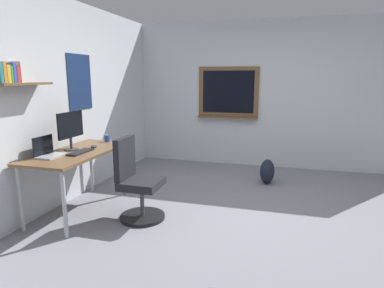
{
  "coord_description": "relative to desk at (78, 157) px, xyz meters",
  "views": [
    {
      "loc": [
        -3.71,
        -0.33,
        1.62
      ],
      "look_at": [
        -0.04,
        0.71,
        0.85
      ],
      "focal_mm": 31.17,
      "sensor_mm": 36.0,
      "label": 1
    }
  ],
  "objects": [
    {
      "name": "office_chair",
      "position": [
        -0.01,
        -0.76,
        -0.27
      ],
      "size": [
        0.52,
        0.52,
        0.95
      ],
      "color": "black",
      "rests_on": "ground"
    },
    {
      "name": "wall_back",
      "position": [
        0.35,
        0.41,
        0.63
      ],
      "size": [
        5.0,
        0.3,
        2.6
      ],
      "color": "silver",
      "rests_on": "ground"
    },
    {
      "name": "desk",
      "position": [
        0.0,
        0.0,
        0.0
      ],
      "size": [
        1.45,
        0.66,
        0.75
      ],
      "color": "brown",
      "rests_on": "ground"
    },
    {
      "name": "computer_mouse",
      "position": [
        0.21,
        -0.08,
        0.09
      ],
      "size": [
        0.1,
        0.06,
        0.03
      ],
      "primitive_type": "ellipsoid",
      "color": "#262628",
      "rests_on": "desk"
    },
    {
      "name": "monitor_primary",
      "position": [
        0.04,
        0.11,
        0.34
      ],
      "size": [
        0.46,
        0.17,
        0.46
      ],
      "color": "#38383D",
      "rests_on": "desk"
    },
    {
      "name": "wall_right",
      "position": [
        2.8,
        -2.02,
        0.62
      ],
      "size": [
        0.22,
        5.0,
        2.6
      ],
      "color": "silver",
      "rests_on": "ground"
    },
    {
      "name": "ground_plane",
      "position": [
        0.36,
        -2.04,
        -0.68
      ],
      "size": [
        5.2,
        5.2,
        0.0
      ],
      "primitive_type": "plane",
      "color": "gray",
      "rests_on": "ground"
    },
    {
      "name": "laptop",
      "position": [
        -0.33,
        0.15,
        0.13
      ],
      "size": [
        0.31,
        0.21,
        0.23
      ],
      "color": "#ADAFB5",
      "rests_on": "desk"
    },
    {
      "name": "keyboard",
      "position": [
        -0.07,
        -0.08,
        0.08
      ],
      "size": [
        0.37,
        0.13,
        0.02
      ],
      "primitive_type": "cube",
      "color": "black",
      "rests_on": "desk"
    },
    {
      "name": "backpack",
      "position": [
        1.72,
        -2.13,
        -0.49
      ],
      "size": [
        0.32,
        0.22,
        0.38
      ],
      "primitive_type": "ellipsoid",
      "color": "#1E2333",
      "rests_on": "ground"
    },
    {
      "name": "coffee_mug",
      "position": [
        0.62,
        -0.03,
        0.12
      ],
      "size": [
        0.08,
        0.08,
        0.09
      ],
      "primitive_type": "cylinder",
      "color": "#334CA5",
      "rests_on": "desk"
    }
  ]
}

